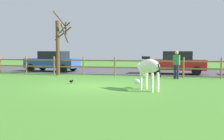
{
  "coord_description": "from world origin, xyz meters",
  "views": [
    {
      "loc": [
        3.8,
        -11.58,
        1.65
      ],
      "look_at": [
        0.62,
        0.81,
        0.71
      ],
      "focal_mm": 42.45,
      "sensor_mm": 36.0,
      "label": 1
    }
  ],
  "objects_px": {
    "visitor_near_fence": "(176,63)",
    "parked_car_blue": "(53,61)",
    "parked_car_red": "(176,62)",
    "bare_tree": "(59,44)",
    "zebra": "(148,68)",
    "crow_on_grass": "(71,81)"
  },
  "relations": [
    {
      "from": "visitor_near_fence",
      "to": "parked_car_blue",
      "type": "bearing_deg",
      "value": 163.83
    },
    {
      "from": "parked_car_red",
      "to": "parked_car_blue",
      "type": "bearing_deg",
      "value": -179.74
    },
    {
      "from": "bare_tree",
      "to": "zebra",
      "type": "relative_size",
      "value": 2.69
    },
    {
      "from": "bare_tree",
      "to": "zebra",
      "type": "bearing_deg",
      "value": -39.27
    },
    {
      "from": "zebra",
      "to": "parked_car_blue",
      "type": "xyz_separation_m",
      "value": [
        -8.22,
        7.63,
        -0.08
      ]
    },
    {
      "from": "bare_tree",
      "to": "visitor_near_fence",
      "type": "xyz_separation_m",
      "value": [
        7.68,
        -0.46,
        -1.16
      ]
    },
    {
      "from": "visitor_near_fence",
      "to": "crow_on_grass",
      "type": "bearing_deg",
      "value": -144.09
    },
    {
      "from": "visitor_near_fence",
      "to": "parked_car_red",
      "type": "bearing_deg",
      "value": 91.33
    },
    {
      "from": "zebra",
      "to": "crow_on_grass",
      "type": "bearing_deg",
      "value": 162.14
    },
    {
      "from": "zebra",
      "to": "visitor_near_fence",
      "type": "distance_m",
      "value": 5.05
    },
    {
      "from": "crow_on_grass",
      "to": "zebra",
      "type": "bearing_deg",
      "value": -17.86
    },
    {
      "from": "crow_on_grass",
      "to": "parked_car_blue",
      "type": "bearing_deg",
      "value": 123.76
    },
    {
      "from": "crow_on_grass",
      "to": "parked_car_red",
      "type": "distance_m",
      "value": 8.14
    },
    {
      "from": "bare_tree",
      "to": "visitor_near_fence",
      "type": "relative_size",
      "value": 2.55
    },
    {
      "from": "visitor_near_fence",
      "to": "bare_tree",
      "type": "bearing_deg",
      "value": 176.58
    },
    {
      "from": "bare_tree",
      "to": "parked_car_blue",
      "type": "height_order",
      "value": "bare_tree"
    },
    {
      "from": "bare_tree",
      "to": "visitor_near_fence",
      "type": "distance_m",
      "value": 7.78
    },
    {
      "from": "crow_on_grass",
      "to": "parked_car_blue",
      "type": "xyz_separation_m",
      "value": [
        -4.25,
        6.35,
        0.72
      ]
    },
    {
      "from": "parked_car_blue",
      "to": "bare_tree",
      "type": "bearing_deg",
      "value": -54.13
    },
    {
      "from": "parked_car_blue",
      "to": "visitor_near_fence",
      "type": "relative_size",
      "value": 2.47
    },
    {
      "from": "crow_on_grass",
      "to": "bare_tree",
      "type": "bearing_deg",
      "value": 122.57
    },
    {
      "from": "parked_car_blue",
      "to": "visitor_near_fence",
      "type": "distance_m",
      "value": 9.68
    }
  ]
}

